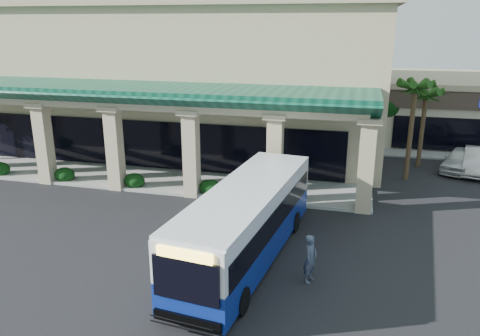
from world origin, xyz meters
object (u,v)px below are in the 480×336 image
(transit_bus, at_px, (247,224))
(pedestrian, at_px, (310,259))
(car_white, at_px, (478,161))
(car_silver, at_px, (461,160))

(transit_bus, xyz_separation_m, pedestrian, (2.62, -1.10, -0.60))
(transit_bus, relative_size, pedestrian, 5.94)
(car_white, bearing_deg, pedestrian, -107.08)
(pedestrian, xyz_separation_m, car_white, (8.76, 15.60, -0.14))
(car_white, bearing_deg, car_silver, -174.26)
(pedestrian, distance_m, car_silver, 17.54)
(transit_bus, relative_size, car_white, 2.31)
(car_silver, xyz_separation_m, car_white, (0.96, -0.11, 0.04))
(car_silver, bearing_deg, pedestrian, -93.13)
(pedestrian, height_order, car_silver, pedestrian)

